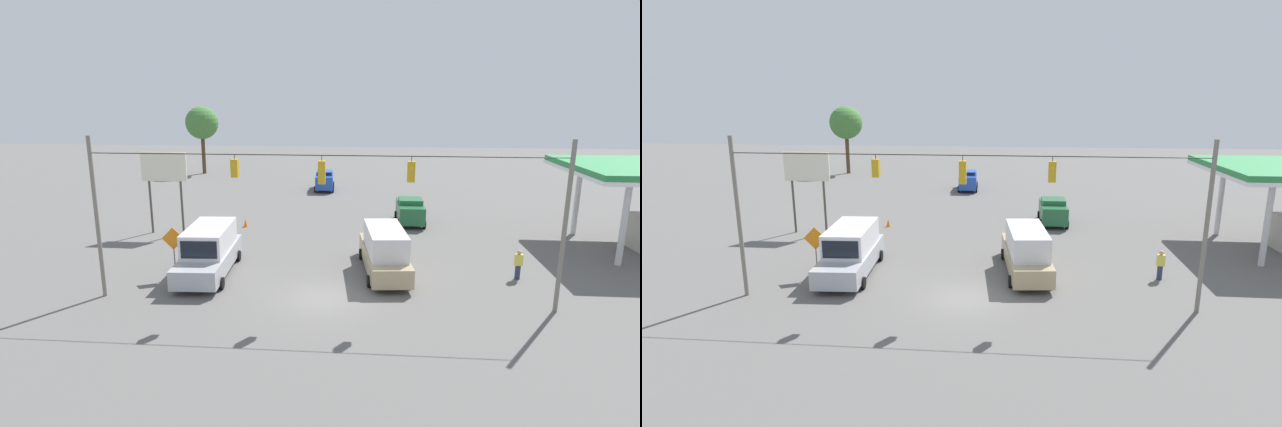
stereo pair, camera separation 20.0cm
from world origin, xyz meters
The scene contains 14 objects.
ground_plane centered at (0.00, 0.00, 0.00)m, with size 140.00×140.00×0.00m, color #605E5B.
overhead_signal_span centered at (-0.05, 0.61, 4.90)m, with size 21.95×0.38×7.97m.
box_truck_tan_crossing_near centered at (-3.15, -3.86, 1.32)m, with size 2.83×7.12×2.64m.
sedan_green_oncoming_far centered at (-5.56, -14.93, 1.03)m, with size 2.14×4.20×1.97m.
sedan_blue_withflow_deep centered at (2.05, -27.93, 1.04)m, with size 2.13×4.33×1.99m.
box_truck_silver_parked_shoulder centered at (6.60, -3.03, 1.32)m, with size 2.83×6.97×2.66m.
traffic_cone_nearest centered at (6.91, -3.53, 0.29)m, with size 0.33×0.33×0.58m, color orange.
traffic_cone_second centered at (6.85, -6.53, 0.29)m, with size 0.33×0.33×0.58m, color orange.
traffic_cone_third centered at (6.92, -9.95, 0.29)m, with size 0.33×0.33×0.58m, color orange.
traffic_cone_fourth centered at (6.88, -12.88, 0.29)m, with size 0.33×0.33×0.58m, color orange.
roadside_billboard centered at (12.06, -10.76, 4.24)m, with size 3.27×0.16×5.83m.
work_zone_sign centered at (8.30, -2.20, 1.99)m, with size 1.27×0.06×2.84m.
pedestrian centered at (-10.36, -3.50, 0.82)m, with size 0.40×0.28×1.65m.
tree_horizon_left centered at (17.82, -37.43, 6.19)m, with size 3.98×3.98×8.24m.
Camera 2 is at (-2.02, 22.85, 9.93)m, focal length 28.00 mm.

